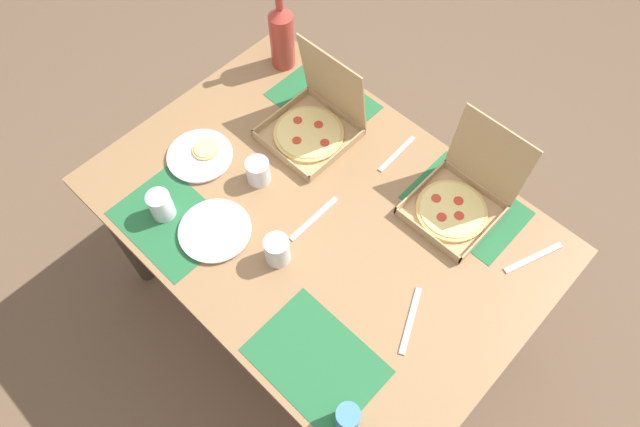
{
  "coord_description": "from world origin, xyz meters",
  "views": [
    {
      "loc": [
        0.63,
        -0.66,
        2.32
      ],
      "look_at": [
        0.0,
        0.0,
        0.77
      ],
      "focal_mm": 31.49,
      "sensor_mm": 36.0,
      "label": 1
    }
  ],
  "objects_px": {
    "pizza_box_corner_right": "(314,123)",
    "pizza_box_corner_left": "(460,199)",
    "cup_dark": "(161,205)",
    "cup_clear_right": "(348,418)",
    "cup_red": "(277,250)",
    "cup_clear_left": "(258,171)",
    "plate_middle": "(215,231)",
    "soda_bottle": "(282,36)",
    "plate_far_left": "(201,155)"
  },
  "relations": [
    {
      "from": "cup_red",
      "to": "soda_bottle",
      "type": "bearing_deg",
      "value": 134.47
    },
    {
      "from": "pizza_box_corner_right",
      "to": "soda_bottle",
      "type": "height_order",
      "value": "soda_bottle"
    },
    {
      "from": "soda_bottle",
      "to": "cup_red",
      "type": "bearing_deg",
      "value": -45.53
    },
    {
      "from": "cup_dark",
      "to": "cup_red",
      "type": "bearing_deg",
      "value": 20.75
    },
    {
      "from": "pizza_box_corner_right",
      "to": "pizza_box_corner_left",
      "type": "xyz_separation_m",
      "value": [
        0.55,
        0.1,
        -0.0
      ]
    },
    {
      "from": "plate_middle",
      "to": "cup_clear_left",
      "type": "xyz_separation_m",
      "value": [
        -0.05,
        0.23,
        0.04
      ]
    },
    {
      "from": "pizza_box_corner_left",
      "to": "plate_far_left",
      "type": "distance_m",
      "value": 0.87
    },
    {
      "from": "pizza_box_corner_left",
      "to": "soda_bottle",
      "type": "bearing_deg",
      "value": 175.96
    },
    {
      "from": "pizza_box_corner_right",
      "to": "soda_bottle",
      "type": "xyz_separation_m",
      "value": [
        -0.32,
        0.16,
        0.08
      ]
    },
    {
      "from": "soda_bottle",
      "to": "cup_clear_right",
      "type": "height_order",
      "value": "soda_bottle"
    },
    {
      "from": "pizza_box_corner_right",
      "to": "cup_red",
      "type": "bearing_deg",
      "value": -58.59
    },
    {
      "from": "plate_middle",
      "to": "cup_dark",
      "type": "bearing_deg",
      "value": -158.36
    },
    {
      "from": "pizza_box_corner_left",
      "to": "cup_clear_right",
      "type": "relative_size",
      "value": 3.38
    },
    {
      "from": "pizza_box_corner_left",
      "to": "soda_bottle",
      "type": "xyz_separation_m",
      "value": [
        -0.86,
        0.06,
        0.09
      ]
    },
    {
      "from": "plate_far_left",
      "to": "soda_bottle",
      "type": "distance_m",
      "value": 0.53
    },
    {
      "from": "cup_dark",
      "to": "cup_clear_left",
      "type": "distance_m",
      "value": 0.33
    },
    {
      "from": "pizza_box_corner_right",
      "to": "pizza_box_corner_left",
      "type": "height_order",
      "value": "pizza_box_corner_right"
    },
    {
      "from": "soda_bottle",
      "to": "cup_red",
      "type": "height_order",
      "value": "soda_bottle"
    },
    {
      "from": "pizza_box_corner_left",
      "to": "cup_red",
      "type": "bearing_deg",
      "value": -118.44
    },
    {
      "from": "cup_clear_right",
      "to": "cup_dark",
      "type": "bearing_deg",
      "value": 175.69
    },
    {
      "from": "plate_middle",
      "to": "soda_bottle",
      "type": "xyz_separation_m",
      "value": [
        -0.37,
        0.66,
        0.12
      ]
    },
    {
      "from": "pizza_box_corner_left",
      "to": "cup_dark",
      "type": "height_order",
      "value": "pizza_box_corner_left"
    },
    {
      "from": "cup_red",
      "to": "cup_clear_left",
      "type": "height_order",
      "value": "cup_red"
    },
    {
      "from": "cup_dark",
      "to": "soda_bottle",
      "type": "bearing_deg",
      "value": 105.37
    },
    {
      "from": "plate_middle",
      "to": "soda_bottle",
      "type": "height_order",
      "value": "soda_bottle"
    },
    {
      "from": "pizza_box_corner_left",
      "to": "plate_middle",
      "type": "distance_m",
      "value": 0.78
    },
    {
      "from": "cup_clear_right",
      "to": "plate_middle",
      "type": "bearing_deg",
      "value": 169.07
    },
    {
      "from": "soda_bottle",
      "to": "cup_dark",
      "type": "distance_m",
      "value": 0.76
    },
    {
      "from": "cup_dark",
      "to": "plate_far_left",
      "type": "bearing_deg",
      "value": 111.16
    },
    {
      "from": "plate_middle",
      "to": "cup_clear_right",
      "type": "xyz_separation_m",
      "value": [
        0.68,
        -0.13,
        0.04
      ]
    },
    {
      "from": "pizza_box_corner_right",
      "to": "pizza_box_corner_left",
      "type": "distance_m",
      "value": 0.56
    },
    {
      "from": "plate_middle",
      "to": "plate_far_left",
      "type": "xyz_separation_m",
      "value": [
        -0.26,
        0.16,
        0.0
      ]
    },
    {
      "from": "pizza_box_corner_right",
      "to": "cup_dark",
      "type": "distance_m",
      "value": 0.58
    },
    {
      "from": "cup_clear_right",
      "to": "plate_far_left",
      "type": "bearing_deg",
      "value": 162.88
    },
    {
      "from": "cup_clear_right",
      "to": "cup_clear_left",
      "type": "height_order",
      "value": "cup_clear_left"
    },
    {
      "from": "plate_far_left",
      "to": "pizza_box_corner_right",
      "type": "bearing_deg",
      "value": 59.66
    },
    {
      "from": "cup_clear_right",
      "to": "cup_red",
      "type": "bearing_deg",
      "value": 156.46
    },
    {
      "from": "cup_red",
      "to": "plate_far_left",
      "type": "bearing_deg",
      "value": 169.95
    },
    {
      "from": "pizza_box_corner_left",
      "to": "cup_clear_left",
      "type": "relative_size",
      "value": 3.33
    },
    {
      "from": "plate_far_left",
      "to": "soda_bottle",
      "type": "height_order",
      "value": "soda_bottle"
    },
    {
      "from": "cup_red",
      "to": "cup_clear_left",
      "type": "distance_m",
      "value": 0.3
    },
    {
      "from": "cup_clear_right",
      "to": "cup_clear_left",
      "type": "xyz_separation_m",
      "value": [
        -0.73,
        0.37,
        0.0
      ]
    },
    {
      "from": "plate_middle",
      "to": "cup_clear_left",
      "type": "distance_m",
      "value": 0.24
    },
    {
      "from": "plate_middle",
      "to": "cup_red",
      "type": "bearing_deg",
      "value": 20.0
    },
    {
      "from": "pizza_box_corner_right",
      "to": "soda_bottle",
      "type": "distance_m",
      "value": 0.36
    },
    {
      "from": "pizza_box_corner_right",
      "to": "cup_dark",
      "type": "relative_size",
      "value": 3.11
    },
    {
      "from": "cup_clear_left",
      "to": "pizza_box_corner_right",
      "type": "bearing_deg",
      "value": 91.43
    },
    {
      "from": "soda_bottle",
      "to": "cup_clear_left",
      "type": "height_order",
      "value": "soda_bottle"
    },
    {
      "from": "pizza_box_corner_right",
      "to": "plate_far_left",
      "type": "height_order",
      "value": "pizza_box_corner_right"
    },
    {
      "from": "soda_bottle",
      "to": "cup_clear_left",
      "type": "xyz_separation_m",
      "value": [
        0.32,
        -0.43,
        -0.09
      ]
    }
  ]
}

